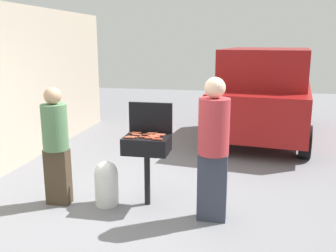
{
  "coord_description": "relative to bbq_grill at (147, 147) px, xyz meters",
  "views": [
    {
      "loc": [
        1.36,
        -4.58,
        2.21
      ],
      "look_at": [
        0.31,
        0.57,
        1.0
      ],
      "focal_mm": 40.07,
      "sensor_mm": 36.0,
      "label": 1
    }
  ],
  "objects": [
    {
      "name": "hot_dog_3",
      "position": [
        0.07,
        -0.12,
        0.16
      ],
      "size": [
        0.13,
        0.03,
        0.03
      ],
      "primitive_type": "cylinder",
      "rotation": [
        0.0,
        1.57,
        0.07
      ],
      "color": "#B74C33",
      "rests_on": "bbq_grill"
    },
    {
      "name": "hot_dog_8",
      "position": [
        0.11,
        0.01,
        0.16
      ],
      "size": [
        0.13,
        0.03,
        0.03
      ],
      "primitive_type": "cylinder",
      "rotation": [
        0.0,
        1.57,
        -0.0
      ],
      "color": "#AD4228",
      "rests_on": "bbq_grill"
    },
    {
      "name": "person_right",
      "position": [
        0.9,
        -0.27,
        0.16
      ],
      "size": [
        0.38,
        0.38,
        1.79
      ],
      "rotation": [
        0.0,
        0.0,
        2.94
      ],
      "color": "#333847",
      "rests_on": "ground"
    },
    {
      "name": "hot_dog_14",
      "position": [
        0.13,
        -0.06,
        0.16
      ],
      "size": [
        0.13,
        0.03,
        0.03
      ],
      "primitive_type": "cylinder",
      "rotation": [
        0.0,
        1.57,
        0.05
      ],
      "color": "#B74C33",
      "rests_on": "bbq_grill"
    },
    {
      "name": "hot_dog_5",
      "position": [
        0.16,
        0.05,
        0.16
      ],
      "size": [
        0.13,
        0.03,
        0.03
      ],
      "primitive_type": "cylinder",
      "rotation": [
        0.0,
        1.57,
        0.04
      ],
      "color": "#C6593D",
      "rests_on": "bbq_grill"
    },
    {
      "name": "ground_plane",
      "position": [
        -0.13,
        -0.07,
        -0.82
      ],
      "size": [
        24.0,
        24.0,
        0.0
      ],
      "primitive_type": "plane",
      "color": "slate"
    },
    {
      "name": "parked_minivan",
      "position": [
        1.73,
        4.18,
        0.21
      ],
      "size": [
        2.51,
        4.62,
        2.02
      ],
      "rotation": [
        0.0,
        0.0,
        3.01
      ],
      "color": "maroon",
      "rests_on": "ground"
    },
    {
      "name": "bbq_grill",
      "position": [
        0.0,
        0.0,
        0.0
      ],
      "size": [
        0.6,
        0.44,
        0.96
      ],
      "color": "black",
      "rests_on": "ground"
    },
    {
      "name": "hot_dog_15",
      "position": [
        -0.17,
        0.12,
        0.16
      ],
      "size": [
        0.13,
        0.04,
        0.03
      ],
      "primitive_type": "cylinder",
      "rotation": [
        0.0,
        1.57,
        0.1
      ],
      "color": "#B74C33",
      "rests_on": "bbq_grill"
    },
    {
      "name": "hot_dog_13",
      "position": [
        -0.16,
        -0.11,
        0.16
      ],
      "size": [
        0.13,
        0.03,
        0.03
      ],
      "primitive_type": "cylinder",
      "rotation": [
        0.0,
        1.57,
        -0.01
      ],
      "color": "#C6593D",
      "rests_on": "bbq_grill"
    },
    {
      "name": "propane_tank",
      "position": [
        -0.54,
        -0.12,
        -0.49
      ],
      "size": [
        0.32,
        0.32,
        0.62
      ],
      "color": "silver",
      "rests_on": "ground"
    },
    {
      "name": "hot_dog_4",
      "position": [
        -0.19,
        -0.14,
        0.16
      ],
      "size": [
        0.13,
        0.04,
        0.03
      ],
      "primitive_type": "cylinder",
      "rotation": [
        0.0,
        1.57,
        0.09
      ],
      "color": "#C6593D",
      "rests_on": "bbq_grill"
    },
    {
      "name": "hot_dog_7",
      "position": [
        -0.02,
        -0.09,
        0.16
      ],
      "size": [
        0.13,
        0.03,
        0.03
      ],
      "primitive_type": "cylinder",
      "rotation": [
        0.0,
        1.57,
        -0.01
      ],
      "color": "#AD4228",
      "rests_on": "bbq_grill"
    },
    {
      "name": "hot_dog_0",
      "position": [
        0.09,
        -0.03,
        0.16
      ],
      "size": [
        0.13,
        0.03,
        0.03
      ],
      "primitive_type": "cylinder",
      "rotation": [
        0.0,
        1.57,
        0.07
      ],
      "color": "#C6593D",
      "rests_on": "bbq_grill"
    },
    {
      "name": "hot_dog_2",
      "position": [
        -0.14,
        0.01,
        0.16
      ],
      "size": [
        0.13,
        0.04,
        0.03
      ],
      "primitive_type": "cylinder",
      "rotation": [
        0.0,
        1.57,
        -0.08
      ],
      "color": "#C6593D",
      "rests_on": "bbq_grill"
    },
    {
      "name": "hot_dog_9",
      "position": [
        0.17,
        0.1,
        0.16
      ],
      "size": [
        0.13,
        0.03,
        0.03
      ],
      "primitive_type": "cylinder",
      "rotation": [
        0.0,
        1.57,
        0.01
      ],
      "color": "#C6593D",
      "rests_on": "bbq_grill"
    },
    {
      "name": "hot_dog_1",
      "position": [
        -0.19,
        0.08,
        0.16
      ],
      "size": [
        0.13,
        0.04,
        0.03
      ],
      "primitive_type": "cylinder",
      "rotation": [
        0.0,
        1.57,
        0.07
      ],
      "color": "#B74C33",
      "rests_on": "bbq_grill"
    },
    {
      "name": "hot_dog_12",
      "position": [
        0.04,
        0.09,
        0.16
      ],
      "size": [
        0.13,
        0.03,
        0.03
      ],
      "primitive_type": "cylinder",
      "rotation": [
        0.0,
        1.57,
        -0.02
      ],
      "color": "#C6593D",
      "rests_on": "bbq_grill"
    },
    {
      "name": "hot_dog_6",
      "position": [
        0.0,
        0.05,
        0.16
      ],
      "size": [
        0.13,
        0.04,
        0.03
      ],
      "primitive_type": "cylinder",
      "rotation": [
        0.0,
        1.57,
        0.09
      ],
      "color": "#AD4228",
      "rests_on": "bbq_grill"
    },
    {
      "name": "house_wall_side",
      "position": [
        -2.74,
        0.93,
        0.59
      ],
      "size": [
        0.24,
        8.0,
        2.82
      ],
      "primitive_type": "cube",
      "color": "#B2A893",
      "rests_on": "ground"
    },
    {
      "name": "hot_dog_10",
      "position": [
        0.05,
        0.14,
        0.16
      ],
      "size": [
        0.13,
        0.03,
        0.03
      ],
      "primitive_type": "cylinder",
      "rotation": [
        0.0,
        1.57,
        0.04
      ],
      "color": "#C6593D",
      "rests_on": "bbq_grill"
    },
    {
      "name": "grill_lid_open",
      "position": [
        0.0,
        0.22,
        0.36
      ],
      "size": [
        0.6,
        0.05,
        0.42
      ],
      "primitive_type": "cube",
      "color": "black",
      "rests_on": "bbq_grill"
    },
    {
      "name": "hot_dog_11",
      "position": [
        0.18,
        -0.16,
        0.16
      ],
      "size": [
        0.13,
        0.03,
        0.03
      ],
      "primitive_type": "cylinder",
      "rotation": [
        0.0,
        1.57,
        0.0
      ],
      "color": "#AD4228",
      "rests_on": "bbq_grill"
    },
    {
      "name": "person_left",
      "position": [
        -1.2,
        -0.21,
        0.06
      ],
      "size": [
        0.34,
        0.34,
        1.62
      ],
      "rotation": [
        0.0,
        0.0,
        0.09
      ],
      "color": "#3F3323",
      "rests_on": "ground"
    }
  ]
}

